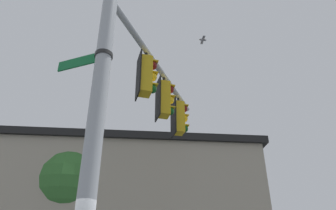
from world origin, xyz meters
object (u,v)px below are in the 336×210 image
(traffic_light_mid_inner, at_px, (165,99))
(bird_flying, at_px, (203,40))
(traffic_light_nearest_pole, at_px, (146,76))
(street_name_sign, at_px, (93,58))
(traffic_light_mid_outer, at_px, (179,118))

(traffic_light_mid_inner, xyz_separation_m, bird_flying, (-1.10, 1.77, 3.45))
(bird_flying, bearing_deg, traffic_light_nearest_pole, -50.17)
(street_name_sign, bearing_deg, traffic_light_mid_inner, 138.57)
(traffic_light_nearest_pole, xyz_separation_m, street_name_sign, (1.34, -1.32, -0.71))
(traffic_light_mid_outer, xyz_separation_m, bird_flying, (-0.10, 1.02, 3.45))
(traffic_light_mid_outer, bearing_deg, traffic_light_nearest_pole, -36.82)
(street_name_sign, relative_size, bird_flying, 2.17)
(traffic_light_mid_inner, height_order, street_name_sign, traffic_light_mid_inner)
(traffic_light_mid_inner, relative_size, bird_flying, 2.80)
(street_name_sign, height_order, bird_flying, bird_flying)
(traffic_light_mid_inner, xyz_separation_m, traffic_light_mid_outer, (-1.00, 0.75, 0.00))
(traffic_light_mid_outer, height_order, street_name_sign, traffic_light_mid_outer)
(traffic_light_nearest_pole, height_order, bird_flying, bird_flying)
(traffic_light_nearest_pole, distance_m, street_name_sign, 2.01)
(traffic_light_mid_outer, bearing_deg, street_name_sign, -40.11)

